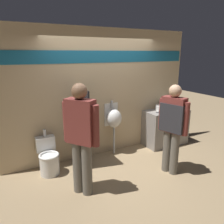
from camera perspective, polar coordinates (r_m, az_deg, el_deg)
ground_plane at (r=4.65m, az=1.01°, el=-13.10°), size 16.00×16.00×0.00m
display_wall at (r=4.70m, az=-2.47°, el=4.91°), size 4.27×0.07×2.70m
sink_counter at (r=5.54m, az=13.74°, el=-3.88°), size 1.06×0.55×0.86m
sink_basin at (r=5.41m, az=13.28°, el=1.13°), size 0.39×0.39×0.26m
cell_phone at (r=5.13m, az=12.18°, el=-0.19°), size 0.07×0.14×0.01m
divider_near_counter at (r=4.36m, az=-7.23°, el=-4.08°), size 0.03×0.56×1.54m
urinal_near_counter at (r=4.76m, az=0.48°, el=-1.73°), size 0.34×0.30×1.19m
toilet at (r=4.36m, az=-16.25°, el=-11.64°), size 0.37×0.54×0.80m
person_in_vest at (r=4.09m, az=15.59°, el=-2.87°), size 0.33×0.56×1.67m
person_with_lanyard at (r=3.38m, az=-8.07°, el=-6.08°), size 0.43×0.52×1.79m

